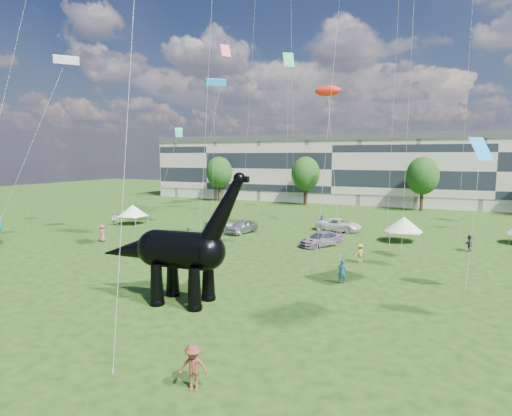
% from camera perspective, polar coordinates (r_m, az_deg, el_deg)
% --- Properties ---
extents(ground, '(220.00, 220.00, 0.00)m').
position_cam_1_polar(ground, '(26.58, -3.72, -12.90)').
color(ground, '#16330C').
rests_on(ground, ground).
extents(terrace_row, '(78.00, 11.00, 12.00)m').
position_cam_1_polar(terrace_row, '(86.41, 10.97, 4.83)').
color(terrace_row, beige).
rests_on(terrace_row, ground).
extents(tree_far_left, '(5.20, 5.20, 9.44)m').
position_cam_1_polar(tree_far_left, '(85.94, -4.94, 5.11)').
color(tree_far_left, '#382314').
rests_on(tree_far_left, ground).
extents(tree_mid_left, '(5.20, 5.20, 9.44)m').
position_cam_1_polar(tree_mid_left, '(78.78, 6.62, 4.93)').
color(tree_mid_left, '#382314').
rests_on(tree_mid_left, ground).
extents(tree_mid_right, '(5.20, 5.20, 9.44)m').
position_cam_1_polar(tree_mid_right, '(75.22, 21.35, 4.41)').
color(tree_mid_right, '#382314').
rests_on(tree_mid_right, ground).
extents(dinosaur_sculpture, '(10.32, 3.03, 8.42)m').
position_cam_1_polar(dinosaur_sculpture, '(26.86, -10.65, -5.73)').
color(dinosaur_sculpture, black).
rests_on(dinosaur_sculpture, ground).
extents(car_silver, '(2.65, 5.03, 1.63)m').
position_cam_1_polar(car_silver, '(50.22, -1.89, -2.45)').
color(car_silver, silver).
rests_on(car_silver, ground).
extents(car_grey, '(4.34, 1.92, 1.39)m').
position_cam_1_polar(car_grey, '(51.50, -4.66, -2.37)').
color(car_grey, gray).
rests_on(car_grey, ground).
extents(car_white, '(5.75, 3.14, 1.53)m').
position_cam_1_polar(car_white, '(52.55, 10.99, -2.21)').
color(car_white, silver).
rests_on(car_white, ground).
extents(car_dark, '(4.25, 5.15, 1.41)m').
position_cam_1_polar(car_dark, '(43.53, 8.68, -4.14)').
color(car_dark, '#595960').
rests_on(car_dark, ground).
extents(gazebo_near, '(4.46, 4.46, 2.70)m').
position_cam_1_polar(gazebo_near, '(47.57, 19.08, -2.04)').
color(gazebo_near, silver).
rests_on(gazebo_near, ground).
extents(gazebo_left, '(3.96, 3.96, 2.61)m').
position_cam_1_polar(gazebo_left, '(58.92, -16.10, -0.33)').
color(gazebo_left, white).
rests_on(gazebo_left, ground).
extents(visitors, '(53.94, 44.64, 1.86)m').
position_cam_1_polar(visitors, '(39.59, 1.27, -4.92)').
color(visitors, teal).
rests_on(visitors, ground).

